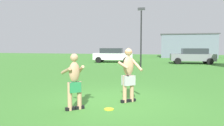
# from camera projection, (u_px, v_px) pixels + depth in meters

# --- Properties ---
(ground_plane) EXTENTS (80.00, 80.00, 0.00)m
(ground_plane) POSITION_uv_depth(u_px,v_px,m) (116.00, 101.00, 7.18)
(ground_plane) COLOR #428433
(player_with_cap) EXTENTS (0.83, 0.81, 1.77)m
(player_with_cap) POSITION_uv_depth(u_px,v_px,m) (129.00, 72.00, 6.94)
(player_with_cap) COLOR black
(player_with_cap) RESTS_ON ground_plane
(player_in_green) EXTENTS (0.76, 0.73, 1.61)m
(player_in_green) POSITION_uv_depth(u_px,v_px,m) (74.00, 81.00, 6.12)
(player_in_green) COLOR black
(player_in_green) RESTS_ON ground_plane
(frisbee) EXTENTS (0.29, 0.29, 0.03)m
(frisbee) POSITION_uv_depth(u_px,v_px,m) (109.00, 109.00, 6.19)
(frisbee) COLOR yellow
(frisbee) RESTS_ON ground_plane
(car_white_near_post) EXTENTS (4.46, 2.38, 1.58)m
(car_white_near_post) POSITION_uv_depth(u_px,v_px,m) (113.00, 55.00, 23.83)
(car_white_near_post) COLOR white
(car_white_near_post) RESTS_ON ground_plane
(car_gray_mid_lot) EXTENTS (4.40, 2.23, 1.58)m
(car_gray_mid_lot) POSITION_uv_depth(u_px,v_px,m) (193.00, 56.00, 21.96)
(car_gray_mid_lot) COLOR slate
(car_gray_mid_lot) RESTS_ON ground_plane
(lamp_post) EXTENTS (0.60, 0.24, 5.07)m
(lamp_post) POSITION_uv_depth(u_px,v_px,m) (141.00, 30.00, 18.36)
(lamp_post) COLOR black
(lamp_post) RESTS_ON ground_plane
(outbuilding_behind_lot) EXTENTS (8.33, 4.47, 3.68)m
(outbuilding_behind_lot) POSITION_uv_depth(u_px,v_px,m) (188.00, 46.00, 33.58)
(outbuilding_behind_lot) COLOR slate
(outbuilding_behind_lot) RESTS_ON ground_plane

